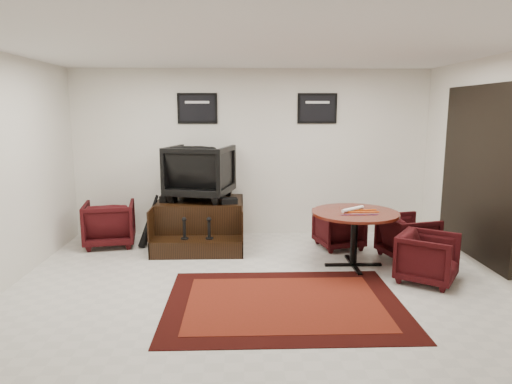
{
  "coord_description": "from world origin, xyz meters",
  "views": [
    {
      "loc": [
        -0.18,
        -5.23,
        2.12
      ],
      "look_at": [
        0.02,
        0.9,
        1.02
      ],
      "focal_mm": 32.0,
      "sensor_mm": 36.0,
      "label": 1
    }
  ],
  "objects_px": {
    "meeting_table": "(355,218)",
    "table_chair_back": "(339,226)",
    "armchair_side": "(109,221)",
    "table_chair_window": "(408,235)",
    "shine_chair": "(200,169)",
    "table_chair_corner": "(428,255)",
    "shine_podium": "(201,224)"
  },
  "relations": [
    {
      "from": "shine_chair",
      "to": "table_chair_back",
      "type": "distance_m",
      "value": 2.37
    },
    {
      "from": "table_chair_window",
      "to": "table_chair_back",
      "type": "bearing_deg",
      "value": 42.76
    },
    {
      "from": "armchair_side",
      "to": "table_chair_back",
      "type": "relative_size",
      "value": 1.16
    },
    {
      "from": "table_chair_window",
      "to": "table_chair_corner",
      "type": "height_order",
      "value": "table_chair_window"
    },
    {
      "from": "table_chair_back",
      "to": "table_chair_corner",
      "type": "height_order",
      "value": "table_chair_corner"
    },
    {
      "from": "meeting_table",
      "to": "table_chair_back",
      "type": "xyz_separation_m",
      "value": [
        -0.02,
        0.88,
        -0.34
      ]
    },
    {
      "from": "armchair_side",
      "to": "meeting_table",
      "type": "distance_m",
      "value": 3.81
    },
    {
      "from": "shine_podium",
      "to": "table_chair_window",
      "type": "distance_m",
      "value": 3.17
    },
    {
      "from": "armchair_side",
      "to": "table_chair_back",
      "type": "xyz_separation_m",
      "value": [
        3.61,
        -0.24,
        -0.05
      ]
    },
    {
      "from": "meeting_table",
      "to": "table_chair_back",
      "type": "bearing_deg",
      "value": 91.4
    },
    {
      "from": "armchair_side",
      "to": "table_chair_back",
      "type": "bearing_deg",
      "value": 165.86
    },
    {
      "from": "shine_chair",
      "to": "meeting_table",
      "type": "relative_size",
      "value": 0.83
    },
    {
      "from": "meeting_table",
      "to": "shine_chair",
      "type": "bearing_deg",
      "value": 149.6
    },
    {
      "from": "table_chair_window",
      "to": "table_chair_corner",
      "type": "xyz_separation_m",
      "value": [
        -0.08,
        -0.91,
        -0.01
      ]
    },
    {
      "from": "shine_chair",
      "to": "armchair_side",
      "type": "relative_size",
      "value": 1.26
    },
    {
      "from": "shine_chair",
      "to": "armchair_side",
      "type": "height_order",
      "value": "shine_chair"
    },
    {
      "from": "armchair_side",
      "to": "shine_chair",
      "type": "bearing_deg",
      "value": 176.5
    },
    {
      "from": "shine_podium",
      "to": "table_chair_corner",
      "type": "xyz_separation_m",
      "value": [
        2.97,
        -1.75,
        0.02
      ]
    },
    {
      "from": "shine_podium",
      "to": "meeting_table",
      "type": "bearing_deg",
      "value": -27.55
    },
    {
      "from": "shine_chair",
      "to": "armchair_side",
      "type": "bearing_deg",
      "value": 20.78
    },
    {
      "from": "meeting_table",
      "to": "table_chair_window",
      "type": "bearing_deg",
      "value": 19.52
    },
    {
      "from": "shine_podium",
      "to": "table_chair_corner",
      "type": "height_order",
      "value": "shine_podium"
    },
    {
      "from": "table_chair_window",
      "to": "armchair_side",
      "type": "bearing_deg",
      "value": 65.58
    },
    {
      "from": "shine_chair",
      "to": "table_chair_back",
      "type": "height_order",
      "value": "shine_chair"
    },
    {
      "from": "shine_podium",
      "to": "shine_chair",
      "type": "relative_size",
      "value": 1.44
    },
    {
      "from": "shine_chair",
      "to": "armchair_side",
      "type": "distance_m",
      "value": 1.65
    },
    {
      "from": "shine_chair",
      "to": "shine_podium",
      "type": "bearing_deg",
      "value": 103.88
    },
    {
      "from": "shine_chair",
      "to": "table_chair_corner",
      "type": "relative_size",
      "value": 1.43
    },
    {
      "from": "shine_chair",
      "to": "table_chair_window",
      "type": "xyz_separation_m",
      "value": [
        3.06,
        -0.98,
        -0.84
      ]
    },
    {
      "from": "meeting_table",
      "to": "table_chair_corner",
      "type": "relative_size",
      "value": 1.72
    },
    {
      "from": "shine_podium",
      "to": "armchair_side",
      "type": "height_order",
      "value": "armchair_side"
    },
    {
      "from": "shine_podium",
      "to": "armchair_side",
      "type": "relative_size",
      "value": 1.81
    }
  ]
}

